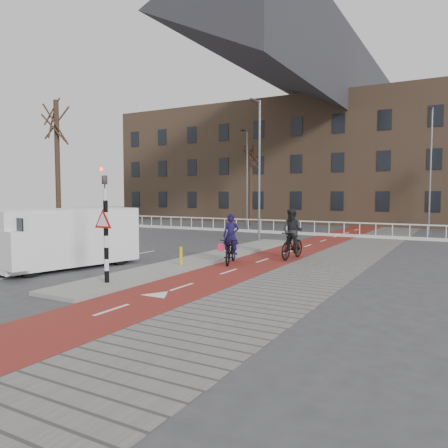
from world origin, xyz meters
The scene contains 16 objects.
ground centered at (0.00, 0.00, 0.00)m, with size 120.00×120.00×0.00m, color #38383A.
bike_lane centered at (1.50, 10.00, 0.01)m, with size 2.50×60.00×0.01m, color maroon.
sidewalk centered at (4.30, 10.00, 0.01)m, with size 3.00×60.00×0.01m, color slate.
curb_island centered at (-0.70, 4.00, 0.06)m, with size 1.80×16.00×0.12m, color gray.
traffic_signal centered at (-0.60, -2.02, 1.99)m, with size 0.80×0.80×3.68m.
bollard centered at (-0.49, 1.84, 0.47)m, with size 0.12×0.12×0.69m, color #CDB80B.
cyclist_near centered at (0.72, 3.63, 0.69)m, with size 1.26×2.07×2.03m.
cyclist_far centered at (2.45, 6.03, 0.91)m, with size 1.00×2.11×2.19m.
van centered at (-4.35, -0.29, 1.19)m, with size 3.29×5.60×2.26m.
railing centered at (-5.00, 17.00, 0.31)m, with size 28.00×0.10×0.99m.
townhouse_row centered at (-3.00, 32.00, 7.81)m, with size 46.00×10.00×15.90m.
tree_left centered at (-13.01, 6.71, 4.26)m, with size 0.31×0.31×8.52m, color black.
tree_mid centered at (-8.06, 23.71, 3.39)m, with size 0.29×0.29×6.77m, color black.
streetlight_near centered at (-1.45, 11.12, 4.06)m, with size 0.12×0.12×8.12m, color slate.
streetlight_left centered at (-8.03, 22.96, 4.20)m, with size 0.12×0.12×8.40m, color slate.
streetlight_right centered at (6.70, 22.20, 4.41)m, with size 0.12×0.12×8.82m, color slate.
Camera 1 is at (9.01, -11.84, 2.85)m, focal length 35.00 mm.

